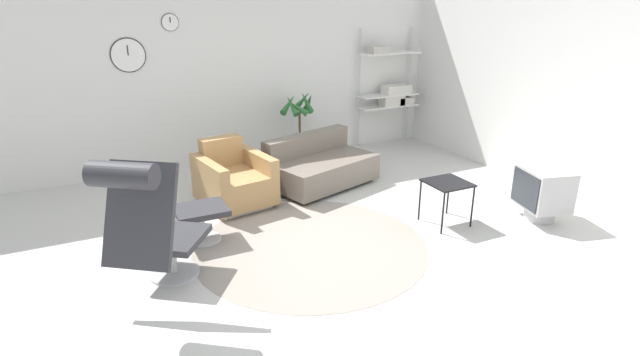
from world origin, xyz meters
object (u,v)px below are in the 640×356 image
at_px(lounge_chair, 148,217).
at_px(armchair_red, 234,181).
at_px(ottoman, 202,215).
at_px(side_table, 447,187).
at_px(shelf_unit, 391,88).
at_px(couch_low, 320,167).
at_px(crt_television, 543,191).
at_px(potted_plant, 300,128).

bearing_deg(lounge_chair, armchair_red, 89.81).
bearing_deg(armchair_red, ottoman, 44.32).
relative_size(armchair_red, side_table, 1.98).
relative_size(side_table, shelf_unit, 0.26).
height_order(lounge_chair, couch_low, lounge_chair).
xyz_separation_m(lounge_chair, side_table, (3.08, 0.07, -0.28)).
relative_size(armchair_red, crt_television, 1.54).
xyz_separation_m(lounge_chair, armchair_red, (1.15, 1.62, -0.43)).
bearing_deg(couch_low, lounge_chair, 18.99).
bearing_deg(armchair_red, side_table, 131.23).
bearing_deg(shelf_unit, crt_television, -92.83).
distance_m(couch_low, crt_television, 2.70).
distance_m(ottoman, potted_plant, 2.80).
bearing_deg(ottoman, lounge_chair, -125.34).
relative_size(lounge_chair, potted_plant, 1.14).
height_order(potted_plant, shelf_unit, shelf_unit).
distance_m(couch_low, side_table, 1.83).
bearing_deg(armchair_red, shelf_unit, -166.13).
distance_m(armchair_red, couch_low, 1.22).
bearing_deg(side_table, ottoman, 163.17).
relative_size(crt_television, potted_plant, 0.56).
relative_size(lounge_chair, ottoman, 2.47).
height_order(ottoman, couch_low, couch_low).
xyz_separation_m(lounge_chair, potted_plant, (2.54, 2.81, -0.21)).
distance_m(lounge_chair, side_table, 3.09).
distance_m(armchair_red, shelf_unit, 3.47).
bearing_deg(ottoman, couch_low, 27.45).
bearing_deg(lounge_chair, side_table, 36.60).
height_order(couch_low, shelf_unit, shelf_unit).
bearing_deg(potted_plant, ottoman, -134.55).
distance_m(couch_low, potted_plant, 1.11).
bearing_deg(couch_low, ottoman, 9.96).
bearing_deg(crt_television, lounge_chair, 100.08).
height_order(ottoman, side_table, side_table).
height_order(armchair_red, couch_low, armchair_red).
bearing_deg(crt_television, shelf_unit, 11.60).
bearing_deg(side_table, crt_television, -20.36).
bearing_deg(armchair_red, crt_television, 136.86).
height_order(crt_television, potted_plant, potted_plant).
distance_m(potted_plant, shelf_unit, 1.79).
xyz_separation_m(ottoman, armchair_red, (0.57, 0.79, 0.01)).
height_order(couch_low, crt_television, couch_low).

